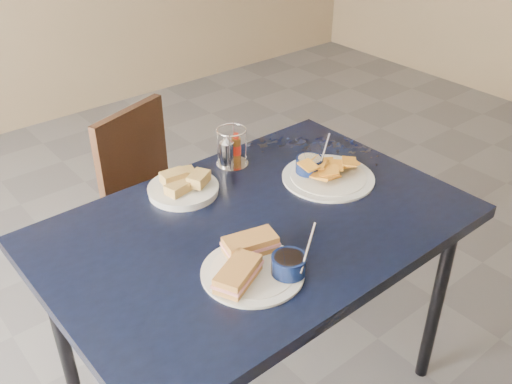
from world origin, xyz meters
TOP-DOWN VIEW (x-y plane):
  - ground at (0.00, 0.00)m, footprint 6.00×6.00m
  - dining_table at (-0.16, -0.20)m, footprint 1.23×0.83m
  - chair_far at (-0.06, 0.58)m, footprint 0.47×0.47m
  - sandwich_plate at (-0.30, -0.37)m, footprint 0.30×0.27m
  - plantain_plate at (0.17, -0.14)m, footprint 0.30×0.30m
  - bread_basket at (-0.24, 0.07)m, footprint 0.22×0.22m
  - condiment_caddy at (-0.01, 0.12)m, footprint 0.11×0.11m

SIDE VIEW (x-z plane):
  - ground at x=0.00m, z-range 0.00..0.00m
  - chair_far at x=-0.06m, z-range 0.06..0.85m
  - dining_table at x=-0.16m, z-range 0.31..1.06m
  - plantain_plate at x=0.17m, z-range 0.71..0.83m
  - bread_basket at x=-0.24m, z-range 0.74..0.81m
  - sandwich_plate at x=-0.30m, z-range 0.72..0.83m
  - condiment_caddy at x=-0.01m, z-range 0.74..0.87m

